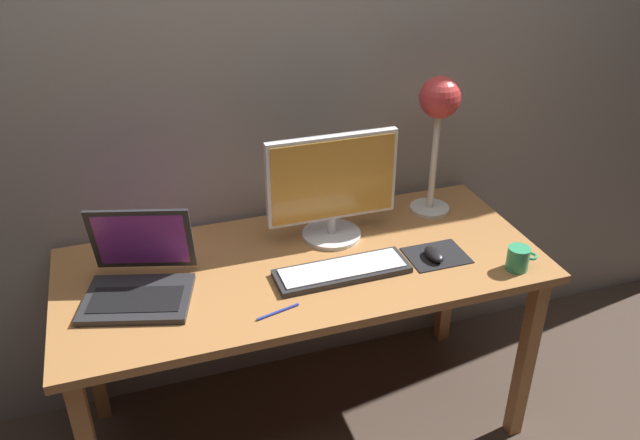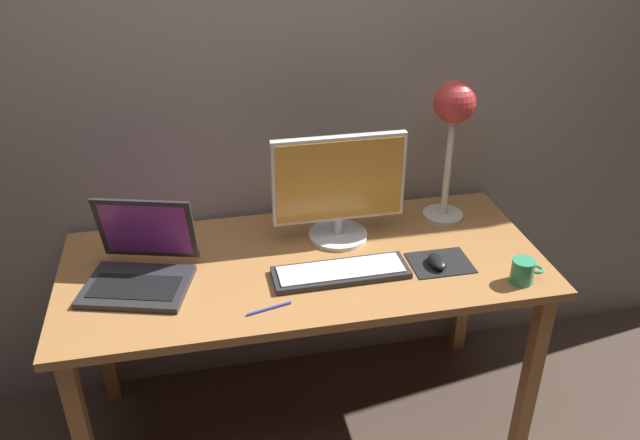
% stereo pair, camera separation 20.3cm
% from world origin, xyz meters
% --- Properties ---
extents(ground_plane, '(4.80, 4.80, 0.00)m').
position_xyz_m(ground_plane, '(0.00, 0.00, 0.00)').
color(ground_plane, '#47382D').
rests_on(ground_plane, ground).
extents(back_wall, '(4.80, 0.06, 2.60)m').
position_xyz_m(back_wall, '(0.00, 0.40, 1.30)').
color(back_wall, gray).
rests_on(back_wall, ground).
extents(desk, '(1.60, 0.70, 0.74)m').
position_xyz_m(desk, '(0.00, 0.00, 0.66)').
color(desk, '#A8703D').
rests_on(desk, ground).
extents(monitor, '(0.46, 0.21, 0.38)m').
position_xyz_m(monitor, '(0.15, 0.13, 0.94)').
color(monitor, silver).
rests_on(monitor, desk).
extents(keyboard_main, '(0.44, 0.15, 0.03)m').
position_xyz_m(keyboard_main, '(0.10, -0.11, 0.75)').
color(keyboard_main, '#28282B').
rests_on(keyboard_main, desk).
extents(laptop, '(0.39, 0.37, 0.25)m').
position_xyz_m(laptop, '(-0.52, 0.01, 0.81)').
color(laptop, '#28282B').
rests_on(laptop, desk).
extents(desk_lamp, '(0.15, 0.15, 0.52)m').
position_xyz_m(desk_lamp, '(0.57, 0.19, 1.13)').
color(desk_lamp, beige).
rests_on(desk_lamp, desk).
extents(mousepad, '(0.20, 0.16, 0.00)m').
position_xyz_m(mousepad, '(0.44, -0.11, 0.74)').
color(mousepad, black).
rests_on(mousepad, desk).
extents(mouse, '(0.06, 0.10, 0.03)m').
position_xyz_m(mouse, '(0.42, -0.12, 0.76)').
color(mouse, black).
rests_on(mouse, mousepad).
extents(coffee_mug, '(0.11, 0.07, 0.08)m').
position_xyz_m(coffee_mug, '(0.65, -0.26, 0.78)').
color(coffee_mug, '#339966').
rests_on(coffee_mug, desk).
extents(pen, '(0.14, 0.04, 0.01)m').
position_xyz_m(pen, '(-0.15, -0.24, 0.74)').
color(pen, '#2633A5').
rests_on(pen, desk).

